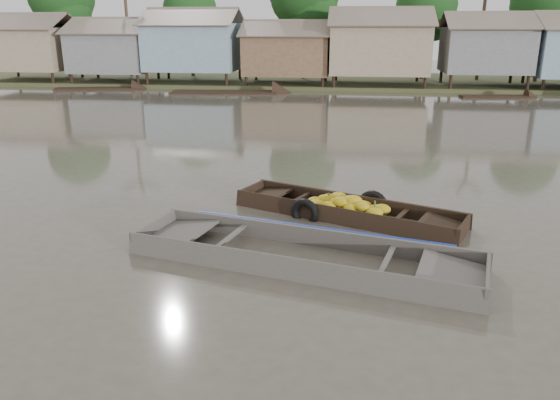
# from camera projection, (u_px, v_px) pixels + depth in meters

# --- Properties ---
(ground) EXTENTS (120.00, 120.00, 0.00)m
(ground) POSITION_uv_depth(u_px,v_px,m) (304.00, 258.00, 10.57)
(ground) COLOR #4D463B
(ground) RESTS_ON ground
(riverbank) EXTENTS (120.00, 12.47, 10.22)m
(riverbank) POSITION_uv_depth(u_px,v_px,m) (385.00, 41.00, 39.29)
(riverbank) COLOR #384723
(riverbank) RESTS_ON ground
(banana_boat) EXTENTS (5.54, 3.33, 0.78)m
(banana_boat) POSITION_uv_depth(u_px,v_px,m) (344.00, 210.00, 12.84)
(banana_boat) COLOR black
(banana_boat) RESTS_ON ground
(viewer_boat) EXTENTS (6.95, 3.30, 0.54)m
(viewer_boat) POSITION_uv_depth(u_px,v_px,m) (304.00, 260.00, 10.41)
(viewer_boat) COLOR #4A433E
(viewer_boat) RESTS_ON ground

